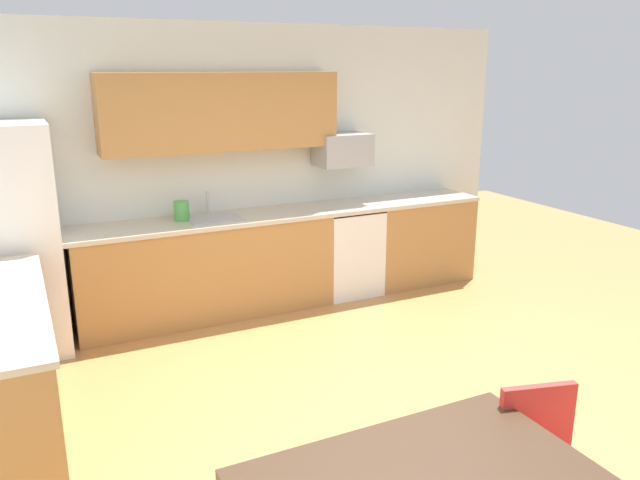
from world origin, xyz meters
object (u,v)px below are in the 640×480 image
(refrigerator, at_px, (8,242))
(microwave, at_px, (343,150))
(kettle, at_px, (182,212))
(chair_near_table, at_px, (545,463))
(oven_range, at_px, (346,250))

(refrigerator, xyz_separation_m, microwave, (3.12, 0.18, 0.54))
(refrigerator, relative_size, kettle, 9.43)
(microwave, xyz_separation_m, chair_near_table, (-0.93, -3.78, -0.98))
(microwave, distance_m, kettle, 1.75)
(chair_near_table, bearing_deg, oven_range, 75.80)
(microwave, bearing_deg, kettle, -178.30)
(refrigerator, height_order, microwave, refrigerator)
(oven_range, relative_size, chair_near_table, 1.07)
(refrigerator, relative_size, chair_near_table, 2.22)
(refrigerator, height_order, chair_near_table, refrigerator)
(chair_near_table, height_order, kettle, kettle)
(kettle, bearing_deg, refrigerator, -174.83)
(refrigerator, bearing_deg, oven_range, 1.47)
(microwave, bearing_deg, chair_near_table, -103.84)
(refrigerator, distance_m, chair_near_table, 4.24)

